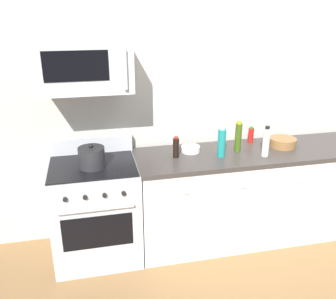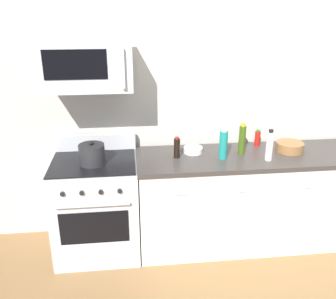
% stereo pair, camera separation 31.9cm
% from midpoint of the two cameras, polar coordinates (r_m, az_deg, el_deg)
% --- Properties ---
extents(ground_plane, '(6.56, 6.56, 0.00)m').
position_cam_midpoint_polar(ground_plane, '(3.95, 15.90, -13.18)').
color(ground_plane, olive).
extents(back_wall, '(5.47, 0.10, 2.70)m').
position_cam_midpoint_polar(back_wall, '(3.76, 15.70, 7.70)').
color(back_wall, '#B7B2A8').
rests_on(back_wall, ground_plane).
extents(counter_unit, '(2.38, 0.66, 0.92)m').
position_cam_midpoint_polar(counter_unit, '(3.72, 16.62, -7.32)').
color(counter_unit, silver).
rests_on(counter_unit, ground_plane).
extents(range_oven, '(0.76, 0.69, 1.07)m').
position_cam_midpoint_polar(range_oven, '(3.45, -8.41, -8.80)').
color(range_oven, '#B7BABF').
rests_on(range_oven, ground_plane).
extents(microwave, '(0.74, 0.44, 0.40)m').
position_cam_midpoint_polar(microwave, '(3.06, -9.70, 12.85)').
color(microwave, '#B7BABF').
extents(bottle_vinegar_white, '(0.06, 0.06, 0.28)m').
position_cam_midpoint_polar(bottle_vinegar_white, '(3.36, 18.19, 0.51)').
color(bottle_vinegar_white, silver).
rests_on(bottle_vinegar_white, countertop_slab).
extents(bottle_hot_sauce_red, '(0.05, 0.05, 0.16)m').
position_cam_midpoint_polar(bottle_hot_sauce_red, '(3.69, 16.21, 1.66)').
color(bottle_hot_sauce_red, '#B21914').
rests_on(bottle_hot_sauce_red, countertop_slab).
extents(bottle_olive_oil, '(0.06, 0.06, 0.29)m').
position_cam_midpoint_polar(bottle_olive_oil, '(3.44, 14.09, 1.49)').
color(bottle_olive_oil, '#385114').
rests_on(bottle_olive_oil, countertop_slab).
extents(bottle_soy_sauce_dark, '(0.06, 0.06, 0.19)m').
position_cam_midpoint_polar(bottle_soy_sauce_dark, '(3.27, 4.20, 0.19)').
color(bottle_soy_sauce_dark, black).
rests_on(bottle_soy_sauce_dark, countertop_slab).
extents(bottle_sparkling_teal, '(0.07, 0.07, 0.28)m').
position_cam_midpoint_polar(bottle_sparkling_teal, '(3.29, 11.37, 0.72)').
color(bottle_sparkling_teal, '#197F7A').
rests_on(bottle_sparkling_teal, countertop_slab).
extents(bowl_wooden_salad, '(0.26, 0.26, 0.08)m').
position_cam_midpoint_polar(bowl_wooden_salad, '(3.66, 20.83, 0.40)').
color(bowl_wooden_salad, brown).
rests_on(bowl_wooden_salad, countertop_slab).
extents(bowl_white_ceramic, '(0.18, 0.18, 0.05)m').
position_cam_midpoint_polar(bowl_white_ceramic, '(3.42, 6.59, -0.07)').
color(bowl_white_ceramic, white).
rests_on(bowl_white_ceramic, countertop_slab).
extents(stockpot, '(0.22, 0.22, 0.21)m').
position_cam_midpoint_polar(stockpot, '(3.16, -8.96, -0.79)').
color(stockpot, '#262628').
rests_on(stockpot, range_oven).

